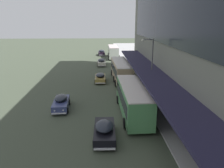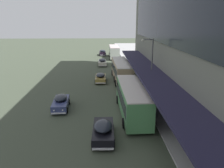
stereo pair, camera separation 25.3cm
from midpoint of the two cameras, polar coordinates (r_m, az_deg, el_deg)
transit_bus_kerbside_front at (r=36.92m, az=2.67°, el=3.74°), size 3.03×11.04×3.24m
transit_bus_kerbside_rear at (r=23.47m, az=5.60°, el=-3.75°), size 2.92×10.00×3.22m
transit_bus_kerbside_far at (r=59.66m, az=0.68°, el=8.56°), size 2.68×9.19×3.22m
sedan_oncoming_front at (r=64.65m, az=-2.37°, el=8.20°), size 2.06×4.31×1.64m
sedan_trailing_mid at (r=49.84m, az=-2.41°, el=5.76°), size 2.02×4.97×1.58m
sedan_trailing_near at (r=36.28m, az=-2.80°, el=1.70°), size 1.84×4.28×1.50m
sedan_second_near at (r=25.88m, az=-12.95°, el=-4.68°), size 1.95×4.43×1.60m
sedan_oncoming_rear at (r=19.09m, az=-1.91°, el=-12.03°), size 1.95×4.51×1.65m
street_lamp at (r=27.08m, az=10.27°, el=4.72°), size 1.50×0.28×7.66m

